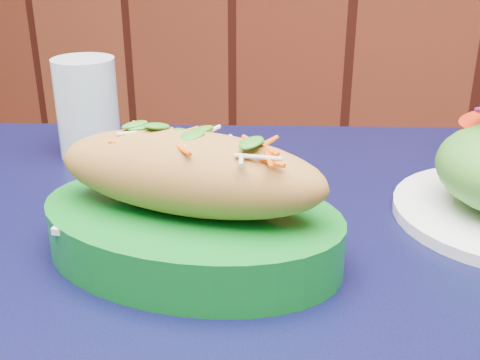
% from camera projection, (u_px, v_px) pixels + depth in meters
% --- Properties ---
extents(cafe_table, '(0.99, 0.99, 0.75)m').
position_uv_depth(cafe_table, '(261.00, 344.00, 0.57)').
color(cafe_table, black).
rests_on(cafe_table, ground).
extents(banh_mi_basket, '(0.28, 0.18, 0.13)m').
position_uv_depth(banh_mi_basket, '(190.00, 207.00, 0.53)').
color(banh_mi_basket, '#0D701D').
rests_on(banh_mi_basket, cafe_table).
extents(water_glass, '(0.08, 0.08, 0.13)m').
position_uv_depth(water_glass, '(87.00, 108.00, 0.77)').
color(water_glass, silver).
rests_on(water_glass, cafe_table).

